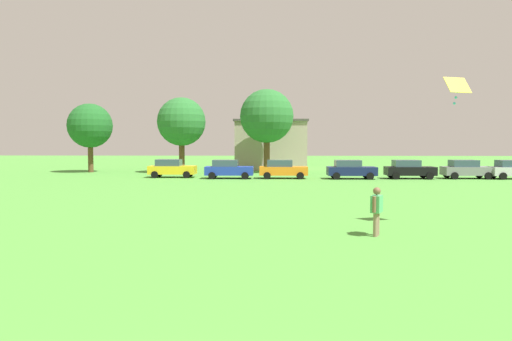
{
  "coord_description": "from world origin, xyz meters",
  "views": [
    {
      "loc": [
        2.04,
        -2.84,
        3.27
      ],
      "look_at": [
        1.61,
        10.2,
        2.48
      ],
      "focal_mm": 32.78,
      "sensor_mm": 36.0,
      "label": 1
    }
  ],
  "objects_px": {
    "parked_car_blue_1": "(228,169)",
    "parked_car_navy_3": "(351,169)",
    "parked_car_orange_2": "(282,169)",
    "parked_car_gray_5": "(466,169)",
    "adult_bystander": "(377,207)",
    "parked_car_black_4": "(409,169)",
    "tree_far_left": "(90,126)",
    "tree_center": "(182,122)",
    "kite": "(457,87)",
    "parked_car_yellow_0": "(172,168)",
    "tree_far_right": "(267,116)"
  },
  "relations": [
    {
      "from": "parked_car_navy_3",
      "to": "parked_car_black_4",
      "type": "xyz_separation_m",
      "value": [
        5.25,
        0.34,
        0.0
      ]
    },
    {
      "from": "parked_car_navy_3",
      "to": "parked_car_black_4",
      "type": "bearing_deg",
      "value": 3.74
    },
    {
      "from": "tree_center",
      "to": "tree_far_right",
      "type": "relative_size",
      "value": 0.9
    },
    {
      "from": "parked_car_orange_2",
      "to": "kite",
      "type": "bearing_deg",
      "value": -75.82
    },
    {
      "from": "kite",
      "to": "tree_far_left",
      "type": "height_order",
      "value": "tree_far_left"
    },
    {
      "from": "adult_bystander",
      "to": "parked_car_blue_1",
      "type": "xyz_separation_m",
      "value": [
        -7.54,
        25.57,
        -0.16
      ]
    },
    {
      "from": "adult_bystander",
      "to": "parked_car_navy_3",
      "type": "xyz_separation_m",
      "value": [
        3.39,
        25.49,
        -0.16
      ]
    },
    {
      "from": "adult_bystander",
      "to": "parked_car_black_4",
      "type": "distance_m",
      "value": 27.24
    },
    {
      "from": "parked_car_yellow_0",
      "to": "parked_car_orange_2",
      "type": "height_order",
      "value": "same"
    },
    {
      "from": "parked_car_orange_2",
      "to": "tree_center",
      "type": "height_order",
      "value": "tree_center"
    },
    {
      "from": "parked_car_yellow_0",
      "to": "tree_far_right",
      "type": "xyz_separation_m",
      "value": [
        8.75,
        7.01,
        5.15
      ]
    },
    {
      "from": "adult_bystander",
      "to": "kite",
      "type": "relative_size",
      "value": 1.58
    },
    {
      "from": "adult_bystander",
      "to": "parked_car_blue_1",
      "type": "height_order",
      "value": "adult_bystander"
    },
    {
      "from": "parked_car_navy_3",
      "to": "kite",
      "type": "bearing_deg",
      "value": -90.04
    },
    {
      "from": "parked_car_blue_1",
      "to": "parked_car_orange_2",
      "type": "height_order",
      "value": "same"
    },
    {
      "from": "parked_car_navy_3",
      "to": "tree_far_right",
      "type": "xyz_separation_m",
      "value": [
        -7.56,
        8.19,
        5.15
      ]
    },
    {
      "from": "parked_car_orange_2",
      "to": "parked_car_gray_5",
      "type": "distance_m",
      "value": 16.48
    },
    {
      "from": "parked_car_blue_1",
      "to": "tree_far_right",
      "type": "relative_size",
      "value": 0.48
    },
    {
      "from": "tree_far_right",
      "to": "parked_car_yellow_0",
      "type": "bearing_deg",
      "value": -141.3
    },
    {
      "from": "parked_car_yellow_0",
      "to": "parked_car_gray_5",
      "type": "distance_m",
      "value": 26.73
    },
    {
      "from": "parked_car_gray_5",
      "to": "tree_far_left",
      "type": "bearing_deg",
      "value": 168.3
    },
    {
      "from": "parked_car_navy_3",
      "to": "tree_far_right",
      "type": "relative_size",
      "value": 0.48
    },
    {
      "from": "parked_car_navy_3",
      "to": "parked_car_black_4",
      "type": "distance_m",
      "value": 5.26
    },
    {
      "from": "parked_car_black_4",
      "to": "kite",
      "type": "bearing_deg",
      "value": -102.39
    },
    {
      "from": "parked_car_blue_1",
      "to": "parked_car_navy_3",
      "type": "distance_m",
      "value": 10.93
    },
    {
      "from": "kite",
      "to": "tree_far_right",
      "type": "relative_size",
      "value": 0.12
    },
    {
      "from": "parked_car_blue_1",
      "to": "tree_far_left",
      "type": "bearing_deg",
      "value": 152.43
    },
    {
      "from": "kite",
      "to": "parked_car_navy_3",
      "type": "xyz_separation_m",
      "value": [
        0.02,
        23.64,
        -4.5
      ]
    },
    {
      "from": "parked_car_orange_2",
      "to": "parked_car_navy_3",
      "type": "bearing_deg",
      "value": -2.47
    },
    {
      "from": "parked_car_black_4",
      "to": "tree_far_left",
      "type": "xyz_separation_m",
      "value": [
        -31.94,
        7.96,
        4.17
      ]
    },
    {
      "from": "parked_car_gray_5",
      "to": "kite",
      "type": "bearing_deg",
      "value": -113.27
    },
    {
      "from": "tree_far_left",
      "to": "tree_center",
      "type": "distance_m",
      "value": 10.08
    },
    {
      "from": "parked_car_blue_1",
      "to": "parked_car_gray_5",
      "type": "distance_m",
      "value": 21.35
    },
    {
      "from": "tree_far_left",
      "to": "tree_center",
      "type": "xyz_separation_m",
      "value": [
        10.06,
        -0.46,
        0.39
      ]
    },
    {
      "from": "parked_car_yellow_0",
      "to": "tree_far_right",
      "type": "relative_size",
      "value": 0.48
    },
    {
      "from": "kite",
      "to": "parked_car_orange_2",
      "type": "bearing_deg",
      "value": 104.18
    },
    {
      "from": "tree_center",
      "to": "adult_bystander",
      "type": "bearing_deg",
      "value": -68.34
    },
    {
      "from": "adult_bystander",
      "to": "parked_car_navy_3",
      "type": "relative_size",
      "value": 0.4
    },
    {
      "from": "parked_car_orange_2",
      "to": "tree_far_right",
      "type": "relative_size",
      "value": 0.48
    },
    {
      "from": "adult_bystander",
      "to": "parked_car_blue_1",
      "type": "bearing_deg",
      "value": -137.41
    },
    {
      "from": "tree_far_left",
      "to": "tree_far_right",
      "type": "bearing_deg",
      "value": -0.34
    },
    {
      "from": "parked_car_blue_1",
      "to": "tree_far_left",
      "type": "height_order",
      "value": "tree_far_left"
    },
    {
      "from": "parked_car_blue_1",
      "to": "tree_far_right",
      "type": "distance_m",
      "value": 10.18
    },
    {
      "from": "parked_car_gray_5",
      "to": "tree_center",
      "type": "relative_size",
      "value": 0.54
    },
    {
      "from": "parked_car_black_4",
      "to": "tree_far_right",
      "type": "bearing_deg",
      "value": 148.51
    },
    {
      "from": "parked_car_navy_3",
      "to": "parked_car_orange_2",
      "type": "bearing_deg",
      "value": 177.53
    },
    {
      "from": "parked_car_yellow_0",
      "to": "parked_car_orange_2",
      "type": "bearing_deg",
      "value": -5.15
    },
    {
      "from": "tree_far_right",
      "to": "tree_far_left",
      "type": "bearing_deg",
      "value": 179.66
    },
    {
      "from": "adult_bystander",
      "to": "tree_far_left",
      "type": "height_order",
      "value": "tree_far_left"
    },
    {
      "from": "adult_bystander",
      "to": "parked_car_black_4",
      "type": "bearing_deg",
      "value": -172.33
    }
  ]
}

